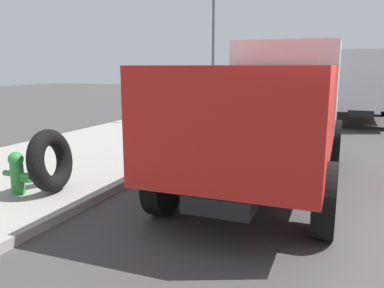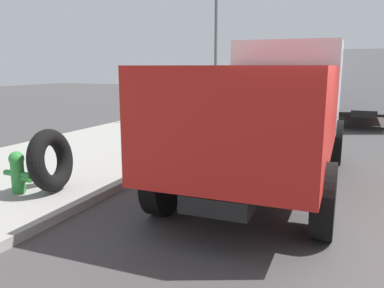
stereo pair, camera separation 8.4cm
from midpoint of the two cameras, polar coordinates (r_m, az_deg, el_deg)
ground_plane at (r=5.96m, az=20.03°, el=-13.07°), size 80.00×80.00×0.00m
fire_hydrant at (r=7.64m, az=-24.41°, el=-3.68°), size 0.27×0.60×0.76m
loose_tire at (r=7.45m, az=-20.22°, el=-2.29°), size 1.19×0.60×1.17m
dump_truck_red at (r=8.17m, az=11.02°, el=5.59°), size 7.05×2.93×3.00m
dump_truck_orange at (r=18.82m, az=23.28°, el=7.99°), size 7.03×2.87×3.00m
street_light_pole at (r=15.83m, az=2.96°, el=13.43°), size 0.12×0.12×5.68m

